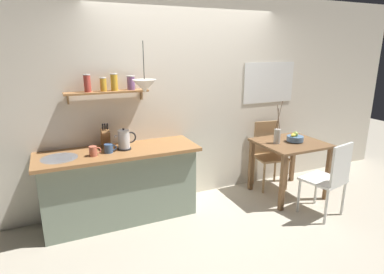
# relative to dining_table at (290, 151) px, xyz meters

# --- Properties ---
(ground_plane) EXTENTS (14.00, 14.00, 0.00)m
(ground_plane) POSITION_rel_dining_table_xyz_m (-1.29, -0.04, -0.64)
(ground_plane) COLOR #BCB29E
(back_wall) EXTENTS (6.80, 0.11, 2.70)m
(back_wall) POSITION_rel_dining_table_xyz_m (-1.08, 0.61, 0.71)
(back_wall) COLOR silver
(back_wall) RESTS_ON ground_plane
(kitchen_counter) EXTENTS (1.83, 0.63, 0.88)m
(kitchen_counter) POSITION_rel_dining_table_xyz_m (-2.29, 0.28, -0.20)
(kitchen_counter) COLOR gray
(kitchen_counter) RESTS_ON ground_plane
(wall_shelf) EXTENTS (0.94, 0.20, 0.33)m
(wall_shelf) POSITION_rel_dining_table_xyz_m (-2.31, 0.45, 0.94)
(wall_shelf) COLOR #9E6B3D
(dining_table) EXTENTS (0.87, 0.79, 0.78)m
(dining_table) POSITION_rel_dining_table_xyz_m (0.00, 0.00, 0.00)
(dining_table) COLOR brown
(dining_table) RESTS_ON ground_plane
(dining_chair_near) EXTENTS (0.51, 0.52, 0.95)m
(dining_chair_near) POSITION_rel_dining_table_xyz_m (0.03, -0.69, -0.12)
(dining_chair_near) COLOR white
(dining_chair_near) RESTS_ON ground_plane
(dining_chair_far) EXTENTS (0.48, 0.45, 0.97)m
(dining_chair_far) POSITION_rel_dining_table_xyz_m (-0.06, 0.38, -0.10)
(dining_chair_far) COLOR tan
(dining_chair_far) RESTS_ON ground_plane
(fruit_bowl) EXTENTS (0.22, 0.22, 0.15)m
(fruit_bowl) POSITION_rel_dining_table_xyz_m (0.05, -0.02, 0.19)
(fruit_bowl) COLOR #51759E
(fruit_bowl) RESTS_ON dining_table
(twig_vase) EXTENTS (0.10, 0.09, 0.57)m
(twig_vase) POSITION_rel_dining_table_xyz_m (-0.22, 0.03, 0.24)
(twig_vase) COLOR #B7B2A8
(twig_vase) RESTS_ON dining_table
(electric_kettle) EXTENTS (0.25, 0.16, 0.25)m
(electric_kettle) POSITION_rel_dining_table_xyz_m (-2.21, 0.26, 0.35)
(electric_kettle) COLOR black
(electric_kettle) RESTS_ON kitchen_counter
(knife_block) EXTENTS (0.09, 0.17, 0.30)m
(knife_block) POSITION_rel_dining_table_xyz_m (-2.40, 0.43, 0.36)
(knife_block) COLOR brown
(knife_block) RESTS_ON kitchen_counter
(coffee_mug_by_sink) EXTENTS (0.13, 0.09, 0.11)m
(coffee_mug_by_sink) POSITION_rel_dining_table_xyz_m (-2.57, 0.17, 0.29)
(coffee_mug_by_sink) COLOR #C6664C
(coffee_mug_by_sink) RESTS_ON kitchen_counter
(coffee_mug_spare) EXTENTS (0.14, 0.10, 0.10)m
(coffee_mug_spare) POSITION_rel_dining_table_xyz_m (-2.40, 0.21, 0.29)
(coffee_mug_spare) COLOR #3D5B89
(coffee_mug_spare) RESTS_ON kitchen_counter
(pendant_lamp) EXTENTS (0.27, 0.27, 0.55)m
(pendant_lamp) POSITION_rel_dining_table_xyz_m (-1.97, 0.20, 0.97)
(pendant_lamp) COLOR black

